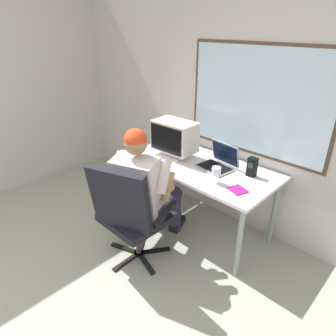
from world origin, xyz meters
name	(u,v)px	position (x,y,z in m)	size (l,w,h in m)	color
wall_rear	(235,94)	(0.01, 2.68, 1.36)	(4.73, 0.08, 2.73)	beige
desk	(199,172)	(-0.04, 2.24, 0.65)	(1.51, 0.75, 0.73)	gray
office_chair	(129,211)	(-0.11, 1.40, 0.56)	(0.71, 0.66, 1.02)	black
person_seated	(145,188)	(-0.19, 1.66, 0.65)	(0.68, 0.87, 1.25)	#302B4A
crt_monitor	(175,137)	(-0.37, 2.23, 0.94)	(0.45, 0.29, 0.37)	beige
laptop	(219,161)	(0.13, 2.34, 0.79)	(0.36, 0.32, 0.23)	#87999B
wine_glass	(216,172)	(0.29, 2.06, 0.83)	(0.08, 0.08, 0.15)	silver
desk_speaker	(252,167)	(0.44, 2.39, 0.82)	(0.08, 0.07, 0.18)	black
cd_case	(238,190)	(0.50, 2.08, 0.74)	(0.18, 0.16, 0.01)	#901B76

